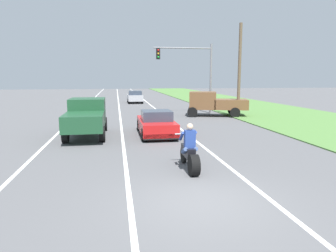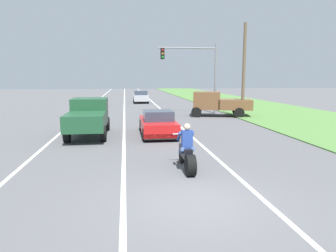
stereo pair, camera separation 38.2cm
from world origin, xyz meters
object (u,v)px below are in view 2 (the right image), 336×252
at_px(motorcycle_with_rider, 187,153).
at_px(pickup_truck_right_shoulder_brown, 218,103).
at_px(sports_car_red, 158,124).
at_px(pickup_truck_left_lane_dark_green, 88,116).
at_px(distant_car_far_ahead, 141,97).
at_px(traffic_light_mast_near, 197,67).

height_order(motorcycle_with_rider, pickup_truck_right_shoulder_brown, pickup_truck_right_shoulder_brown).
xyz_separation_m(sports_car_red, pickup_truck_left_lane_dark_green, (-3.72, 0.26, 0.48)).
bearing_deg(sports_car_red, motorcycle_with_rider, -87.55).
bearing_deg(sports_car_red, pickup_truck_right_shoulder_brown, 53.28).
bearing_deg(sports_car_red, pickup_truck_left_lane_dark_green, 175.97).
bearing_deg(distant_car_far_ahead, pickup_truck_right_shoulder_brown, -68.95).
height_order(traffic_light_mast_near, distant_car_far_ahead, traffic_light_mast_near).
bearing_deg(traffic_light_mast_near, distant_car_far_ahead, 109.10).
relative_size(motorcycle_with_rider, distant_car_far_ahead, 0.55).
height_order(sports_car_red, pickup_truck_right_shoulder_brown, pickup_truck_right_shoulder_brown).
bearing_deg(traffic_light_mast_near, motorcycle_with_rider, -104.25).
distance_m(motorcycle_with_rider, traffic_light_mast_near, 17.32).
height_order(sports_car_red, traffic_light_mast_near, traffic_light_mast_near).
bearing_deg(pickup_truck_right_shoulder_brown, traffic_light_mast_near, 121.56).
distance_m(traffic_light_mast_near, distant_car_far_ahead, 13.50).
distance_m(pickup_truck_right_shoulder_brown, traffic_light_mast_near, 3.81).
relative_size(sports_car_red, distant_car_far_ahead, 1.08).
distance_m(motorcycle_with_rider, pickup_truck_left_lane_dark_green, 8.03).
xyz_separation_m(pickup_truck_right_shoulder_brown, traffic_light_mast_near, (-1.28, 2.08, 2.92)).
relative_size(pickup_truck_right_shoulder_brown, traffic_light_mast_near, 0.86).
height_order(pickup_truck_left_lane_dark_green, distant_car_far_ahead, pickup_truck_left_lane_dark_green).
relative_size(sports_car_red, pickup_truck_right_shoulder_brown, 0.84).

